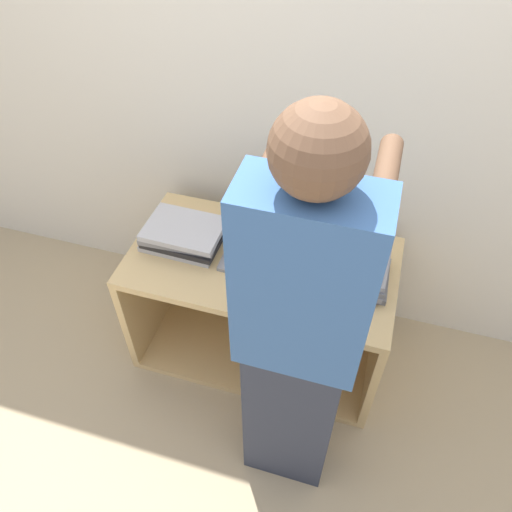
{
  "coord_description": "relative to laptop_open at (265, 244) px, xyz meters",
  "views": [
    {
      "loc": [
        0.41,
        -1.15,
        2.28
      ],
      "look_at": [
        0.0,
        0.22,
        0.78
      ],
      "focal_mm": 35.0,
      "sensor_mm": 36.0,
      "label": 1
    }
  ],
  "objects": [
    {
      "name": "laptop_stack_right",
      "position": [
        0.37,
        -0.04,
        0.0
      ],
      "size": [
        0.36,
        0.27,
        0.11
      ],
      "color": "slate",
      "rests_on": "cart"
    },
    {
      "name": "cart",
      "position": [
        0.0,
        0.02,
        -0.39
      ],
      "size": [
        1.2,
        0.64,
        0.66
      ],
      "color": "tan",
      "rests_on": "ground_plane"
    },
    {
      "name": "person",
      "position": [
        0.28,
        -0.58,
        0.18
      ],
      "size": [
        0.4,
        0.54,
        1.76
      ],
      "color": "#2D3342",
      "rests_on": "ground_plane"
    },
    {
      "name": "wall_back",
      "position": [
        0.0,
        0.38,
        0.48
      ],
      "size": [
        8.0,
        0.05,
        2.4
      ],
      "color": "silver",
      "rests_on": "ground_plane"
    },
    {
      "name": "laptop_open",
      "position": [
        0.0,
        0.0,
        0.0
      ],
      "size": [
        0.34,
        0.28,
        0.26
      ],
      "color": "gray",
      "rests_on": "cart"
    },
    {
      "name": "laptop_stack_left",
      "position": [
        -0.37,
        -0.04,
        0.0
      ],
      "size": [
        0.36,
        0.27,
        0.11
      ],
      "color": "#B7B7BC",
      "rests_on": "cart"
    },
    {
      "name": "ground_plane",
      "position": [
        0.0,
        -0.37,
        -0.72
      ],
      "size": [
        12.0,
        12.0,
        0.0
      ],
      "primitive_type": "plane",
      "color": "tan"
    }
  ]
}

